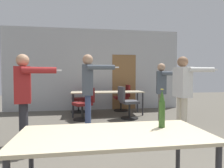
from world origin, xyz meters
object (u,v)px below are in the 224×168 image
at_px(office_chair_side_rolled, 123,99).
at_px(person_near_casual, 24,92).
at_px(office_chair_far_right, 127,103).
at_px(beer_bottle, 162,109).
at_px(drink_cup, 88,90).
at_px(office_chair_far_left, 85,105).
at_px(person_left_plaid, 89,85).
at_px(person_right_polo, 162,87).
at_px(person_center_tall, 183,88).
at_px(office_chair_near_pushed, 81,100).

bearing_deg(office_chair_side_rolled, person_near_casual, 140.87).
bearing_deg(office_chair_side_rolled, office_chair_far_right, 171.29).
relative_size(beer_bottle, drink_cup, 3.73).
xyz_separation_m(office_chair_far_right, office_chair_side_rolled, (0.16, 1.31, -0.01)).
height_order(office_chair_far_left, office_chair_side_rolled, office_chair_side_rolled).
distance_m(person_left_plaid, beer_bottle, 2.66).
height_order(person_right_polo, office_chair_side_rolled, person_right_polo).
xyz_separation_m(office_chair_far_left, beer_bottle, (0.70, -3.87, 0.51)).
relative_size(person_right_polo, beer_bottle, 4.10).
bearing_deg(office_chair_far_left, person_left_plaid, 157.96).
relative_size(person_left_plaid, person_right_polo, 1.09).
bearing_deg(person_left_plaid, office_chair_far_right, 139.10).
bearing_deg(person_left_plaid, person_right_polo, 112.62).
relative_size(person_center_tall, office_chair_near_pushed, 1.85).
relative_size(person_center_tall, office_chair_side_rolled, 1.80).
bearing_deg(person_right_polo, drink_cup, -103.55).
xyz_separation_m(person_center_tall, drink_cup, (-1.91, 2.48, -0.21)).
bearing_deg(beer_bottle, person_center_tall, 56.70).
height_order(office_chair_far_left, office_chair_near_pushed, office_chair_far_left).
height_order(office_chair_far_left, drink_cup, office_chair_far_left).
bearing_deg(person_center_tall, drink_cup, -146.31).
relative_size(person_near_casual, office_chair_far_left, 1.79).
bearing_deg(person_near_casual, beer_bottle, 33.36).
distance_m(office_chair_far_left, office_chair_far_right, 1.24).
xyz_separation_m(person_center_tall, office_chair_far_left, (-2.04, 1.83, -0.59)).
distance_m(office_chair_side_rolled, drink_cup, 1.43).
distance_m(office_chair_far_right, office_chair_side_rolled, 1.32).
height_order(person_near_casual, drink_cup, person_near_casual).
bearing_deg(office_chair_side_rolled, office_chair_far_left, 129.38).
bearing_deg(person_center_tall, office_chair_far_left, -135.63).
bearing_deg(office_chair_side_rolled, beer_bottle, 170.37).
relative_size(person_center_tall, beer_bottle, 4.28).
height_order(person_left_plaid, person_center_tall, person_left_plaid).
height_order(person_left_plaid, drink_cup, person_left_plaid).
relative_size(person_center_tall, drink_cup, 15.99).
relative_size(office_chair_near_pushed, drink_cup, 8.66).
height_order(person_left_plaid, person_right_polo, person_left_plaid).
distance_m(person_center_tall, office_chair_far_right, 2.00).
bearing_deg(office_chair_far_right, person_center_tall, 15.14).
bearing_deg(office_chair_near_pushed, person_center_tall, -148.61).
bearing_deg(person_near_casual, office_chair_far_right, 118.58).
bearing_deg(beer_bottle, person_right_polo, 67.02).
bearing_deg(beer_bottle, office_chair_near_pushed, 99.05).
bearing_deg(drink_cup, person_near_casual, -114.53).
distance_m(office_chair_far_right, beer_bottle, 3.85).
relative_size(office_chair_far_left, office_chair_far_right, 0.97).
height_order(person_left_plaid, beer_bottle, person_left_plaid).
height_order(person_near_casual, office_chair_side_rolled, person_near_casual).
xyz_separation_m(person_center_tall, office_chair_side_rolled, (-0.65, 3.05, -0.58)).
relative_size(office_chair_side_rolled, beer_bottle, 2.38).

